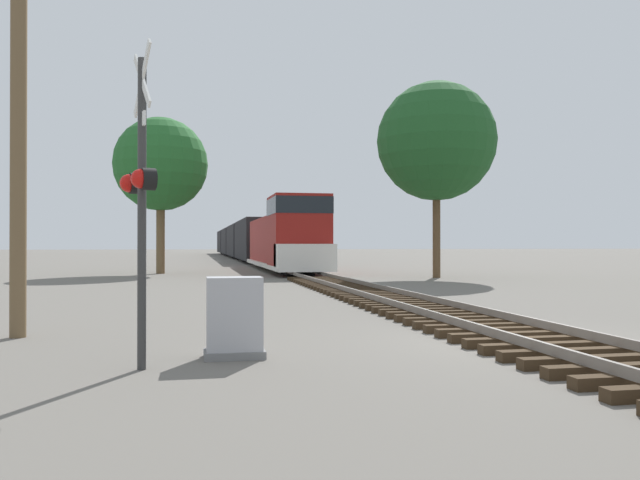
{
  "coord_description": "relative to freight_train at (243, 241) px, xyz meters",
  "views": [
    {
      "loc": [
        -5.69,
        -9.94,
        1.73
      ],
      "look_at": [
        -1.35,
        11.45,
        1.88
      ],
      "focal_mm": 35.0,
      "sensor_mm": 36.0,
      "label": 1
    }
  ],
  "objects": [
    {
      "name": "tree_far_right",
      "position": [
        6.59,
        -44.11,
        4.97
      ],
      "size": [
        6.13,
        6.13,
        10.12
      ],
      "color": "brown",
      "rests_on": "ground"
    },
    {
      "name": "utility_pole",
      "position": [
        -8.89,
        -61.94,
        1.82
      ],
      "size": [
        1.8,
        0.29,
        7.5
      ],
      "color": "brown",
      "rests_on": "ground"
    },
    {
      "name": "crossing_signal_near",
      "position": [
        -6.42,
        -65.48,
        0.44
      ],
      "size": [
        0.57,
        1.01,
        4.47
      ],
      "rotation": [
        0.0,
        0.0,
        -1.26
      ],
      "color": "#333333",
      "rests_on": "ground"
    },
    {
      "name": "freight_train",
      "position": [
        0.0,
        0.0,
        0.0
      ],
      "size": [
        3.11,
        86.68,
        4.41
      ],
      "color": "maroon",
      "rests_on": "ground"
    },
    {
      "name": "tree_mid_background",
      "position": [
        -7.61,
        -36.68,
        4.35
      ],
      "size": [
        5.48,
        5.48,
        9.18
      ],
      "color": "brown",
      "rests_on": "ground"
    },
    {
      "name": "ground_plane",
      "position": [
        0.0,
        -64.46,
        -2.06
      ],
      "size": [
        400.0,
        400.0,
        0.0
      ],
      "primitive_type": "plane",
      "color": "#666059"
    },
    {
      "name": "relay_cabinet",
      "position": [
        -5.08,
        -64.83,
        -1.46
      ],
      "size": [
        0.92,
        0.56,
        1.23
      ],
      "color": "slate",
      "rests_on": "ground"
    },
    {
      "name": "rail_track_bed",
      "position": [
        0.0,
        -64.46,
        -1.93
      ],
      "size": [
        2.6,
        160.0,
        0.31
      ],
      "color": "#382819",
      "rests_on": "ground"
    }
  ]
}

